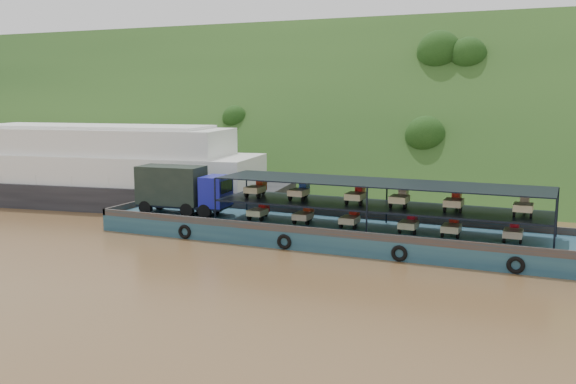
% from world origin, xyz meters
% --- Properties ---
extents(ground, '(160.00, 160.00, 0.00)m').
position_xyz_m(ground, '(0.00, 0.00, 0.00)').
color(ground, brown).
rests_on(ground, ground).
extents(hillside, '(140.00, 39.60, 39.60)m').
position_xyz_m(hillside, '(0.00, 36.00, 0.00)').
color(hillside, '#1B3814').
rests_on(hillside, ground).
extents(cargo_barge, '(35.00, 7.18, 4.94)m').
position_xyz_m(cargo_barge, '(0.44, 1.63, 1.24)').
color(cargo_barge, '#16384F').
rests_on(cargo_barge, ground).
extents(passenger_ferry, '(38.47, 14.86, 7.59)m').
position_xyz_m(passenger_ferry, '(-24.46, 8.02, 3.29)').
color(passenger_ferry, black).
rests_on(passenger_ferry, ground).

